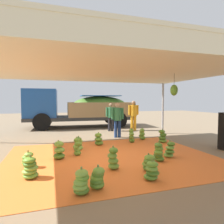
{
  "coord_description": "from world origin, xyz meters",
  "views": [
    {
      "loc": [
        -1.74,
        -5.57,
        1.72
      ],
      "look_at": [
        0.54,
        1.72,
        1.27
      ],
      "focal_mm": 31.34,
      "sensor_mm": 36.0,
      "label": 1
    }
  ],
  "objects_px": {
    "banana_bunch_1": "(30,168)",
    "banana_bunch_13": "(97,178)",
    "worker_1": "(133,113)",
    "banana_bunch_3": "(77,147)",
    "banana_bunch_15": "(99,140)",
    "banana_bunch_7": "(170,150)",
    "banana_bunch_14": "(152,171)",
    "banana_bunch_2": "(142,134)",
    "banana_bunch_6": "(79,144)",
    "cargo_truck_main": "(78,108)",
    "banana_bunch_4": "(163,137)",
    "worker_0": "(111,115)",
    "worker_2": "(118,117)",
    "banana_bunch_12": "(149,163)",
    "banana_bunch_8": "(59,151)",
    "banana_bunch_10": "(159,153)",
    "banana_bunch_9": "(81,183)",
    "banana_bunch_11": "(28,160)",
    "banana_bunch_0": "(113,159)",
    "banana_bunch_5": "(132,136)"
  },
  "relations": [
    {
      "from": "banana_bunch_4",
      "to": "banana_bunch_10",
      "type": "height_order",
      "value": "banana_bunch_10"
    },
    {
      "from": "banana_bunch_13",
      "to": "banana_bunch_3",
      "type": "bearing_deg",
      "value": 91.89
    },
    {
      "from": "banana_bunch_15",
      "to": "worker_1",
      "type": "distance_m",
      "value": 4.22
    },
    {
      "from": "banana_bunch_3",
      "to": "worker_1",
      "type": "xyz_separation_m",
      "value": [
        3.75,
        4.23,
        0.73
      ]
    },
    {
      "from": "banana_bunch_12",
      "to": "banana_bunch_9",
      "type": "bearing_deg",
      "value": -158.04
    },
    {
      "from": "banana_bunch_6",
      "to": "banana_bunch_14",
      "type": "bearing_deg",
      "value": -69.38
    },
    {
      "from": "banana_bunch_4",
      "to": "banana_bunch_5",
      "type": "height_order",
      "value": "banana_bunch_5"
    },
    {
      "from": "banana_bunch_9",
      "to": "banana_bunch_11",
      "type": "bearing_deg",
      "value": 120.67
    },
    {
      "from": "banana_bunch_9",
      "to": "worker_0",
      "type": "xyz_separation_m",
      "value": [
        2.7,
        7.01,
        0.69
      ]
    },
    {
      "from": "banana_bunch_10",
      "to": "banana_bunch_15",
      "type": "bearing_deg",
      "value": 115.34
    },
    {
      "from": "banana_bunch_7",
      "to": "banana_bunch_14",
      "type": "distance_m",
      "value": 1.88
    },
    {
      "from": "banana_bunch_0",
      "to": "banana_bunch_12",
      "type": "distance_m",
      "value": 0.89
    },
    {
      "from": "banana_bunch_3",
      "to": "worker_2",
      "type": "bearing_deg",
      "value": 48.88
    },
    {
      "from": "banana_bunch_1",
      "to": "banana_bunch_8",
      "type": "relative_size",
      "value": 0.94
    },
    {
      "from": "banana_bunch_2",
      "to": "cargo_truck_main",
      "type": "bearing_deg",
      "value": 112.59
    },
    {
      "from": "banana_bunch_4",
      "to": "banana_bunch_9",
      "type": "bearing_deg",
      "value": -138.05
    },
    {
      "from": "banana_bunch_5",
      "to": "banana_bunch_10",
      "type": "distance_m",
      "value": 2.5
    },
    {
      "from": "banana_bunch_0",
      "to": "banana_bunch_13",
      "type": "height_order",
      "value": "banana_bunch_0"
    },
    {
      "from": "banana_bunch_3",
      "to": "cargo_truck_main",
      "type": "height_order",
      "value": "cargo_truck_main"
    },
    {
      "from": "banana_bunch_1",
      "to": "banana_bunch_12",
      "type": "distance_m",
      "value": 2.74
    },
    {
      "from": "banana_bunch_1",
      "to": "banana_bunch_10",
      "type": "xyz_separation_m",
      "value": [
        3.33,
        0.22,
        0.03
      ]
    },
    {
      "from": "banana_bunch_6",
      "to": "banana_bunch_14",
      "type": "height_order",
      "value": "banana_bunch_6"
    },
    {
      "from": "banana_bunch_2",
      "to": "banana_bunch_3",
      "type": "height_order",
      "value": "banana_bunch_3"
    },
    {
      "from": "banana_bunch_11",
      "to": "worker_2",
      "type": "xyz_separation_m",
      "value": [
        3.54,
        3.27,
        0.75
      ]
    },
    {
      "from": "banana_bunch_6",
      "to": "banana_bunch_1",
      "type": "bearing_deg",
      "value": -121.56
    },
    {
      "from": "banana_bunch_5",
      "to": "banana_bunch_13",
      "type": "distance_m",
      "value": 4.29
    },
    {
      "from": "banana_bunch_0",
      "to": "banana_bunch_2",
      "type": "height_order",
      "value": "banana_bunch_0"
    },
    {
      "from": "banana_bunch_8",
      "to": "cargo_truck_main",
      "type": "height_order",
      "value": "cargo_truck_main"
    },
    {
      "from": "banana_bunch_9",
      "to": "cargo_truck_main",
      "type": "relative_size",
      "value": 0.07
    },
    {
      "from": "worker_1",
      "to": "worker_2",
      "type": "height_order",
      "value": "worker_1"
    },
    {
      "from": "banana_bunch_8",
      "to": "banana_bunch_4",
      "type": "bearing_deg",
      "value": 14.4
    },
    {
      "from": "banana_bunch_1",
      "to": "banana_bunch_13",
      "type": "bearing_deg",
      "value": -35.76
    },
    {
      "from": "banana_bunch_4",
      "to": "banana_bunch_12",
      "type": "distance_m",
      "value": 3.4
    },
    {
      "from": "banana_bunch_4",
      "to": "banana_bunch_6",
      "type": "distance_m",
      "value": 3.42
    },
    {
      "from": "banana_bunch_11",
      "to": "worker_0",
      "type": "relative_size",
      "value": 0.29
    },
    {
      "from": "banana_bunch_9",
      "to": "banana_bunch_10",
      "type": "relative_size",
      "value": 0.89
    },
    {
      "from": "banana_bunch_0",
      "to": "banana_bunch_3",
      "type": "height_order",
      "value": "banana_bunch_0"
    },
    {
      "from": "banana_bunch_8",
      "to": "worker_1",
      "type": "bearing_deg",
      "value": 45.95
    },
    {
      "from": "banana_bunch_1",
      "to": "worker_1",
      "type": "height_order",
      "value": "worker_1"
    },
    {
      "from": "worker_0",
      "to": "banana_bunch_0",
      "type": "bearing_deg",
      "value": -106.44
    },
    {
      "from": "banana_bunch_14",
      "to": "banana_bunch_11",
      "type": "bearing_deg",
      "value": 148.44
    },
    {
      "from": "banana_bunch_12",
      "to": "banana_bunch_15",
      "type": "distance_m",
      "value": 3.08
    },
    {
      "from": "banana_bunch_4",
      "to": "banana_bunch_8",
      "type": "bearing_deg",
      "value": -165.6
    },
    {
      "from": "banana_bunch_0",
      "to": "worker_0",
      "type": "xyz_separation_m",
      "value": [
        1.75,
        5.94,
        0.65
      ]
    },
    {
      "from": "banana_bunch_13",
      "to": "worker_2",
      "type": "relative_size",
      "value": 0.29
    },
    {
      "from": "banana_bunch_7",
      "to": "worker_0",
      "type": "bearing_deg",
      "value": 91.86
    },
    {
      "from": "banana_bunch_2",
      "to": "worker_0",
      "type": "height_order",
      "value": "worker_0"
    },
    {
      "from": "banana_bunch_3",
      "to": "banana_bunch_15",
      "type": "bearing_deg",
      "value": 50.28
    },
    {
      "from": "banana_bunch_8",
      "to": "banana_bunch_10",
      "type": "relative_size",
      "value": 0.97
    },
    {
      "from": "banana_bunch_2",
      "to": "banana_bunch_13",
      "type": "distance_m",
      "value": 4.99
    }
  ]
}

